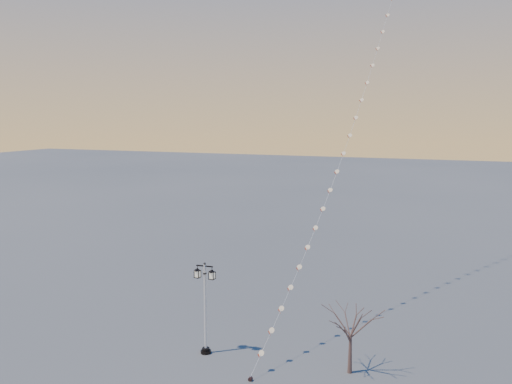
% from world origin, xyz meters
% --- Properties ---
extents(ground, '(300.00, 300.00, 0.00)m').
position_xyz_m(ground, '(0.00, 0.00, 0.00)').
color(ground, '#575858').
rests_on(ground, ground).
extents(street_lamp, '(1.38, 0.61, 5.45)m').
position_xyz_m(street_lamp, '(-2.47, 0.75, 3.02)').
color(street_lamp, black).
rests_on(street_lamp, ground).
extents(bare_tree, '(2.35, 2.35, 3.90)m').
position_xyz_m(bare_tree, '(5.85, 1.43, 2.70)').
color(bare_tree, brown).
rests_on(bare_tree, ground).
extents(kite_train, '(5.64, 34.16, 37.72)m').
position_xyz_m(kite_train, '(3.72, 15.41, 18.77)').
color(kite_train, black).
rests_on(kite_train, ground).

